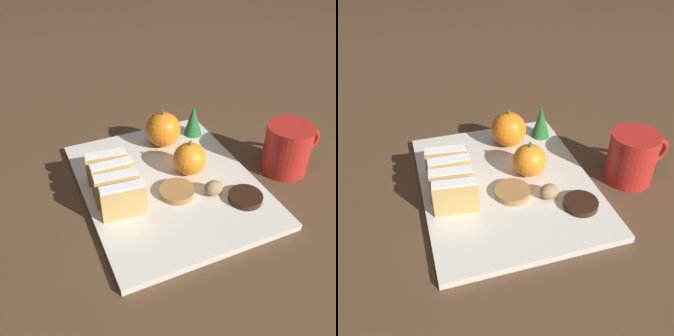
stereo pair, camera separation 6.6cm
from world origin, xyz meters
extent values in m
plane|color=#513823|center=(0.00, 0.00, 0.00)|extent=(6.00, 6.00, 0.00)
cube|color=silver|center=(0.00, 0.00, 0.01)|extent=(0.30, 0.37, 0.01)
cube|color=tan|center=(-0.10, -0.05, 0.04)|extent=(0.07, 0.03, 0.06)
cube|color=white|center=(-0.10, -0.05, 0.07)|extent=(0.07, 0.03, 0.00)
cube|color=tan|center=(-0.10, -0.02, 0.04)|extent=(0.07, 0.03, 0.06)
cube|color=white|center=(-0.10, -0.02, 0.07)|extent=(0.07, 0.03, 0.00)
cube|color=tan|center=(-0.10, 0.01, 0.04)|extent=(0.07, 0.02, 0.06)
cube|color=white|center=(-0.10, 0.01, 0.07)|extent=(0.07, 0.02, 0.00)
cube|color=tan|center=(-0.10, 0.05, 0.04)|extent=(0.07, 0.03, 0.06)
cube|color=white|center=(-0.10, 0.05, 0.07)|extent=(0.07, 0.03, 0.00)
sphere|color=orange|center=(0.05, 0.01, 0.04)|extent=(0.06, 0.06, 0.06)
cylinder|color=#38702D|center=(0.05, 0.01, 0.08)|extent=(0.01, 0.01, 0.01)
sphere|color=orange|center=(0.04, 0.12, 0.05)|extent=(0.07, 0.07, 0.07)
cylinder|color=#38702D|center=(0.04, 0.12, 0.09)|extent=(0.01, 0.01, 0.01)
ellipsoid|color=#9E7A51|center=(0.06, -0.06, 0.03)|extent=(0.03, 0.03, 0.03)
cylinder|color=black|center=(0.10, -0.10, 0.02)|extent=(0.06, 0.06, 0.01)
cylinder|color=#A3703D|center=(0.00, -0.04, 0.02)|extent=(0.06, 0.06, 0.01)
cone|color=#23662D|center=(0.11, 0.13, 0.05)|extent=(0.04, 0.04, 0.07)
cylinder|color=red|center=(0.22, -0.04, 0.05)|extent=(0.09, 0.09, 0.09)
torus|color=red|center=(0.27, -0.04, 0.05)|extent=(0.05, 0.01, 0.05)
camera|label=1|loc=(-0.21, -0.48, 0.44)|focal=40.00mm
camera|label=2|loc=(-0.15, -0.50, 0.44)|focal=40.00mm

